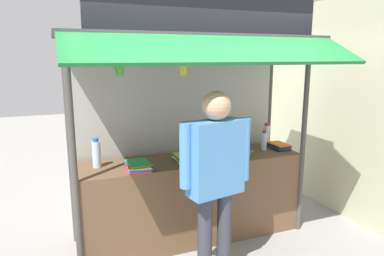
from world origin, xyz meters
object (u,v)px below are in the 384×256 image
Objects in this scene: banana_bunch_inner_right at (184,67)px; vendor_person at (215,170)px; water_bottle_center at (266,135)px; magazine_stack_left at (279,146)px; magazine_stack_back_left at (240,149)px; magazine_stack_far_left at (185,158)px; water_bottle_rear_center at (264,141)px; water_bottle_back_right at (96,154)px; magazine_stack_front_left at (138,166)px; banana_bunch_leftmost at (119,67)px.

vendor_person is (0.15, -0.40, -0.90)m from banana_bunch_inner_right.
vendor_person is at bearing -139.96° from water_bottle_center.
magazine_stack_left is 0.16× the size of vendor_person.
water_bottle_center is at bearing 20.02° from magazine_stack_back_left.
vendor_person is at bearing -130.70° from magazine_stack_back_left.
magazine_stack_far_left is 0.15× the size of vendor_person.
magazine_stack_left is (0.22, -0.00, -0.08)m from water_bottle_rear_center.
water_bottle_back_right is 0.17× the size of vendor_person.
water_bottle_back_right is at bearing 144.82° from magazine_stack_front_left.
magazine_stack_left is at bearing -1.22° from water_bottle_rear_center.
water_bottle_rear_center is 1.98m from water_bottle_back_right.
magazine_stack_front_left is (-1.61, -0.19, -0.07)m from water_bottle_rear_center.
water_bottle_rear_center is at bearing 19.47° from banana_bunch_inner_right.
water_bottle_center is 0.53m from magazine_stack_back_left.
water_bottle_center is at bearing 17.44° from banana_bunch_leftmost.
vendor_person is (0.75, -0.40, -0.91)m from banana_bunch_leftmost.
magazine_stack_far_left reaches higher than magazine_stack_left.
water_bottle_rear_center is at bearing 6.89° from magazine_stack_front_left.
water_bottle_back_right is at bearing 178.15° from magazine_stack_left.
water_bottle_rear_center is at bearing -129.68° from water_bottle_center.
banana_bunch_leftmost is (-2.02, -0.42, 1.00)m from magazine_stack_left.
water_bottle_center is 1.01× the size of magazine_stack_left.
magazine_stack_far_left is at bearing 68.70° from banana_bunch_inner_right.
water_bottle_rear_center is 1.33m from vendor_person.
water_bottle_rear_center reaches higher than magazine_stack_front_left.
banana_bunch_inner_right is at bearing -163.57° from magazine_stack_left.
water_bottle_back_right is 1.12× the size of magazine_stack_far_left.
water_bottle_center is at bearing 12.18° from magazine_stack_front_left.
magazine_stack_left is at bearing 16.43° from banana_bunch_inner_right.
magazine_stack_front_left is (-1.76, -0.38, -0.10)m from water_bottle_center.
water_bottle_back_right is 0.46m from magazine_stack_front_left.
water_bottle_center is 0.92× the size of magazine_stack_back_left.
banana_bunch_leftmost is at bearing -179.70° from banana_bunch_inner_right.
vendor_person is at bearing -43.83° from water_bottle_back_right.
banana_bunch_inner_right is at bearing -80.89° from vendor_person.
water_bottle_rear_center is at bearing 178.78° from magazine_stack_left.
magazine_stack_back_left is at bearing -141.84° from vendor_person.
banana_bunch_leftmost is (0.18, -0.49, 0.89)m from water_bottle_back_right.
water_bottle_center is 0.24m from water_bottle_rear_center.
banana_bunch_leftmost is (-0.60, -0.00, 0.01)m from banana_bunch_inner_right.
water_bottle_rear_center is 0.24m from magazine_stack_left.
vendor_person is at bearing -28.12° from banana_bunch_leftmost.
water_bottle_back_right reaches higher than magazine_stack_back_left.
water_bottle_back_right is 1.28m from banana_bunch_inner_right.
water_bottle_back_right is at bearing -54.96° from vendor_person.
magazine_stack_left is at bearing 5.91° from magazine_stack_front_left.
vendor_person is at bearing -89.32° from magazine_stack_far_left.
water_bottle_back_right is 0.92× the size of magazine_stack_front_left.
magazine_stack_front_left is 1.04× the size of magazine_stack_back_left.
magazine_stack_front_left reaches higher than magazine_stack_far_left.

